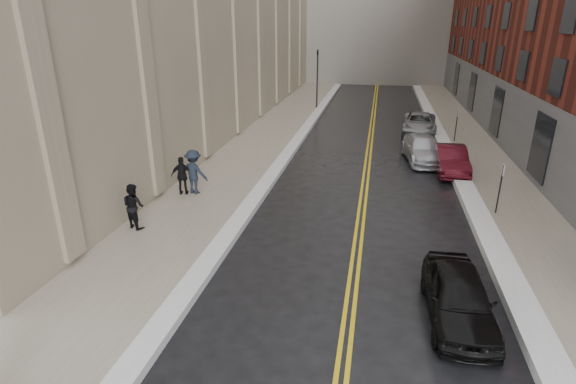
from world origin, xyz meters
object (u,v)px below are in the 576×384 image
at_px(pedestrian_a, 134,206).
at_px(pedestrian_c, 183,176).
at_px(car_silver_near, 423,149).
at_px(car_silver_far, 419,123).
at_px(car_black, 459,297).
at_px(car_maroon, 451,160).
at_px(pedestrian_b, 194,172).

bearing_deg(pedestrian_a, pedestrian_c, -72.65).
bearing_deg(car_silver_near, car_silver_far, 80.09).
bearing_deg(car_black, car_silver_far, 86.66).
distance_m(car_silver_far, pedestrian_a, 22.21).
xyz_separation_m(car_black, pedestrian_a, (-11.19, 3.28, 0.33)).
height_order(car_black, pedestrian_a, pedestrian_a).
bearing_deg(pedestrian_c, car_silver_near, -157.01).
xyz_separation_m(car_silver_near, car_silver_far, (0.29, 7.16, -0.01)).
distance_m(car_silver_near, pedestrian_a, 16.36).
bearing_deg(car_maroon, car_silver_near, 121.79).
xyz_separation_m(car_black, car_silver_far, (0.50, 22.16, -0.01)).
bearing_deg(car_maroon, car_black, -97.42).
bearing_deg(pedestrian_b, pedestrian_c, 37.26).
relative_size(car_silver_near, car_silver_far, 0.97).
bearing_deg(pedestrian_a, car_maroon, -119.44).
bearing_deg(car_maroon, pedestrian_b, -154.52).
bearing_deg(car_black, car_silver_near, 87.14).
distance_m(pedestrian_a, pedestrian_c, 3.67).
bearing_deg(pedestrian_c, car_maroon, -166.73).
height_order(car_maroon, car_silver_near, car_maroon).
height_order(car_silver_near, car_silver_far, car_silver_near).
bearing_deg(car_maroon, pedestrian_c, -154.56).
height_order(car_silver_near, pedestrian_c, pedestrian_c).
distance_m(pedestrian_b, pedestrian_c, 0.53).
height_order(pedestrian_b, pedestrian_c, pedestrian_b).
bearing_deg(car_silver_near, pedestrian_c, -151.45).
distance_m(car_black, pedestrian_c, 12.87).
xyz_separation_m(car_maroon, pedestrian_b, (-11.85, -5.90, 0.47)).
xyz_separation_m(car_silver_near, pedestrian_b, (-10.59, -7.85, 0.47)).
relative_size(car_black, car_maroon, 0.96).
xyz_separation_m(car_black, pedestrian_c, (-10.84, 6.93, 0.33)).
height_order(car_black, pedestrian_c, pedestrian_c).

